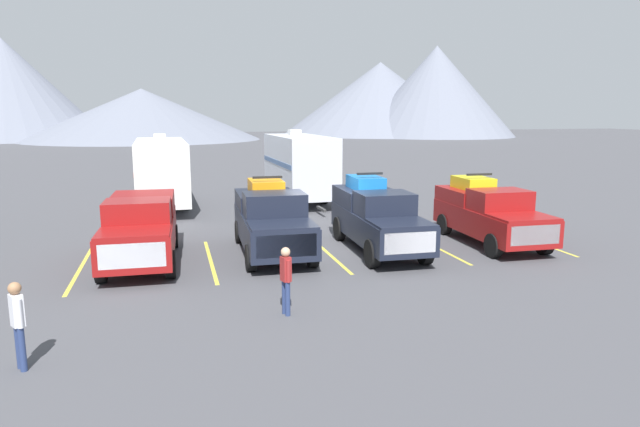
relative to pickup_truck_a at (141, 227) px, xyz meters
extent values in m
plane|color=#47474C|center=(6.12, -0.06, -1.13)|extent=(240.00, 240.00, 0.00)
cube|color=maroon|center=(-0.01, -0.17, -0.23)|extent=(2.26, 5.76, 0.99)
cube|color=maroon|center=(-0.07, -2.22, 0.31)|extent=(2.05, 1.66, 0.08)
cube|color=maroon|center=(-0.02, -0.68, 0.63)|extent=(2.00, 1.54, 0.72)
cube|color=slate|center=(-0.04, -1.27, 0.66)|extent=(1.84, 0.27, 0.53)
cube|color=maroon|center=(0.04, 1.37, 0.57)|extent=(2.12, 2.68, 0.60)
cube|color=silver|center=(-0.09, -2.99, -0.18)|extent=(1.77, 0.12, 0.69)
cylinder|color=black|center=(0.89, -2.14, -0.72)|extent=(0.31, 0.84, 0.83)
cylinder|color=black|center=(-1.02, -2.07, -0.72)|extent=(0.31, 0.84, 0.83)
cylinder|color=black|center=(1.01, 1.73, -0.72)|extent=(0.31, 0.84, 0.83)
cylinder|color=black|center=(-0.90, 1.79, -0.72)|extent=(0.31, 0.84, 0.83)
cube|color=black|center=(4.27, -0.10, -0.24)|extent=(2.28, 5.74, 0.96)
cube|color=black|center=(4.21, -2.14, 0.28)|extent=(2.06, 1.65, 0.08)
cube|color=black|center=(4.26, -0.61, 0.65)|extent=(2.02, 1.54, 0.81)
cube|color=slate|center=(4.24, -1.20, 0.69)|extent=(1.85, 0.29, 0.60)
cube|color=black|center=(4.32, 1.43, 0.51)|extent=(2.14, 2.68, 0.54)
cube|color=silver|center=(4.18, -2.91, -0.19)|extent=(1.79, 0.12, 0.67)
cylinder|color=black|center=(5.18, -2.06, -0.72)|extent=(0.31, 0.84, 0.83)
cylinder|color=black|center=(3.24, -2.00, -0.72)|extent=(0.31, 0.84, 0.83)
cylinder|color=black|center=(5.30, 1.80, -0.72)|extent=(0.31, 0.84, 0.83)
cylinder|color=black|center=(3.37, 1.86, -0.72)|extent=(0.31, 0.84, 0.83)
cube|color=orange|center=(4.32, 1.43, 1.01)|extent=(1.21, 1.71, 0.45)
cylinder|color=black|center=(4.77, 0.84, 1.00)|extent=(0.19, 0.45, 0.44)
cylinder|color=black|center=(3.83, 0.87, 1.00)|extent=(0.19, 0.45, 0.44)
cylinder|color=black|center=(4.81, 1.99, 1.00)|extent=(0.19, 0.45, 0.44)
cylinder|color=black|center=(3.87, 2.02, 1.00)|extent=(0.19, 0.45, 0.44)
cube|color=black|center=(4.30, 0.96, 1.38)|extent=(1.05, 0.11, 0.08)
cube|color=black|center=(7.89, -0.67, -0.23)|extent=(2.10, 5.80, 0.92)
cube|color=black|center=(7.83, -2.74, 0.27)|extent=(1.89, 1.67, 0.08)
cube|color=black|center=(7.88, -1.19, 0.62)|extent=(1.85, 1.55, 0.78)
cube|color=slate|center=(7.86, -1.79, 0.66)|extent=(1.69, 0.27, 0.57)
cube|color=black|center=(7.94, 0.88, 0.55)|extent=(1.96, 2.70, 0.64)
cube|color=silver|center=(7.80, -3.51, -0.18)|extent=(1.63, 0.11, 0.64)
cylinder|color=black|center=(8.71, -2.65, -0.69)|extent=(0.31, 0.90, 0.90)
cylinder|color=black|center=(6.95, -2.60, -0.69)|extent=(0.31, 0.90, 0.90)
cylinder|color=black|center=(8.84, 1.25, -0.69)|extent=(0.31, 0.90, 0.90)
cylinder|color=black|center=(7.08, 1.31, -0.69)|extent=(0.31, 0.90, 0.90)
cube|color=blue|center=(7.94, 0.88, 1.09)|extent=(1.11, 1.72, 0.45)
cylinder|color=black|center=(8.36, 0.28, 1.09)|extent=(0.19, 0.45, 0.44)
cylinder|color=black|center=(7.49, 0.31, 1.09)|extent=(0.19, 0.45, 0.44)
cylinder|color=black|center=(8.39, 1.45, 1.09)|extent=(0.19, 0.45, 0.44)
cylinder|color=black|center=(7.53, 1.47, 1.09)|extent=(0.19, 0.45, 0.44)
cube|color=black|center=(7.93, 0.40, 1.47)|extent=(0.96, 0.11, 0.08)
cube|color=maroon|center=(12.28, -0.68, -0.27)|extent=(2.24, 5.52, 0.91)
cube|color=maroon|center=(12.22, -2.64, 0.22)|extent=(2.03, 1.59, 0.08)
cube|color=maroon|center=(12.26, -1.17, 0.56)|extent=(1.98, 1.48, 0.75)
cube|color=slate|center=(12.25, -1.74, 0.60)|extent=(1.82, 0.27, 0.56)
cube|color=maroon|center=(12.33, 0.80, 0.45)|extent=(2.10, 2.57, 0.54)
cube|color=silver|center=(12.19, -3.38, -0.22)|extent=(1.75, 0.12, 0.63)
cylinder|color=black|center=(13.17, -2.56, -0.72)|extent=(0.31, 0.83, 0.82)
cylinder|color=black|center=(11.27, -2.50, -0.72)|extent=(0.31, 0.83, 0.82)
cylinder|color=black|center=(13.29, 1.15, -0.72)|extent=(0.31, 0.83, 0.82)
cylinder|color=black|center=(11.39, 1.21, -0.72)|extent=(0.31, 0.83, 0.82)
cube|color=yellow|center=(12.33, 0.80, 0.95)|extent=(1.19, 1.64, 0.45)
cylinder|color=black|center=(12.77, 0.23, 0.94)|extent=(0.19, 0.45, 0.44)
cylinder|color=black|center=(11.84, 0.26, 0.94)|extent=(0.19, 0.45, 0.44)
cylinder|color=black|center=(12.81, 1.33, 0.94)|extent=(0.19, 0.45, 0.44)
cylinder|color=black|center=(11.88, 1.36, 0.94)|extent=(0.19, 0.45, 0.44)
cube|color=black|center=(12.31, 0.35, 1.32)|extent=(1.03, 0.11, 0.08)
cube|color=gold|center=(-1.84, -0.43, -1.13)|extent=(0.12, 5.50, 0.01)
cube|color=gold|center=(2.14, -0.43, -1.13)|extent=(0.12, 5.50, 0.01)
cube|color=gold|center=(6.12, -0.43, -1.13)|extent=(0.12, 5.50, 0.01)
cube|color=gold|center=(10.10, -0.43, -1.13)|extent=(0.12, 5.50, 0.01)
cube|color=gold|center=(14.08, -0.43, -1.13)|extent=(0.12, 5.50, 0.01)
cube|color=white|center=(0.56, 10.56, 0.82)|extent=(2.58, 8.04, 2.85)
cube|color=brown|center=(-0.64, 10.53, 0.96)|extent=(0.21, 7.66, 0.24)
cube|color=silver|center=(0.53, 11.75, 2.39)|extent=(0.62, 0.71, 0.30)
cube|color=#333333|center=(0.67, 5.97, -0.82)|extent=(0.15, 1.20, 0.12)
cylinder|color=black|center=(1.68, 9.63, -0.75)|extent=(0.24, 0.77, 0.76)
cylinder|color=black|center=(-0.51, 9.57, -0.75)|extent=(0.24, 0.77, 0.76)
cylinder|color=black|center=(1.63, 11.54, -0.75)|extent=(0.24, 0.77, 0.76)
cylinder|color=black|center=(-0.56, 11.48, -0.75)|extent=(0.24, 0.77, 0.76)
cube|color=silver|center=(7.64, 10.49, 0.90)|extent=(2.64, 7.01, 3.02)
cube|color=#4C6B99|center=(6.39, 10.46, 1.05)|extent=(0.19, 6.67, 0.24)
cube|color=silver|center=(7.61, 11.53, 2.56)|extent=(0.62, 0.71, 0.30)
cube|color=#333333|center=(7.74, 6.41, -0.82)|extent=(0.15, 1.20, 0.12)
cylinder|color=black|center=(8.79, 9.68, -0.75)|extent=(0.24, 0.77, 0.76)
cylinder|color=black|center=(6.52, 9.63, -0.75)|extent=(0.24, 0.77, 0.76)
cylinder|color=black|center=(8.75, 11.35, -0.75)|extent=(0.24, 0.77, 0.76)
cylinder|color=black|center=(6.48, 11.29, -0.75)|extent=(0.24, 0.77, 0.76)
cylinder|color=navy|center=(-1.89, -7.43, -0.70)|extent=(0.13, 0.13, 0.87)
cylinder|color=navy|center=(-1.80, -7.58, -0.70)|extent=(0.13, 0.13, 0.87)
cube|color=silver|center=(-1.84, -7.51, 0.04)|extent=(0.30, 0.32, 0.61)
sphere|color=#9E704C|center=(-1.84, -7.51, 0.46)|extent=(0.23, 0.23, 0.23)
cylinder|color=silver|center=(-1.91, -7.39, 0.01)|extent=(0.10, 0.10, 0.55)
cylinder|color=silver|center=(-1.77, -7.63, 0.01)|extent=(0.10, 0.10, 0.55)
cylinder|color=navy|center=(3.57, -6.02, -0.72)|extent=(0.12, 0.12, 0.84)
cylinder|color=navy|center=(3.52, -5.85, -0.72)|extent=(0.12, 0.12, 0.84)
cube|color=maroon|center=(3.55, -5.94, 0.00)|extent=(0.25, 0.29, 0.59)
sphere|color=tan|center=(3.55, -5.94, 0.41)|extent=(0.23, 0.23, 0.23)
cylinder|color=maroon|center=(3.58, -6.07, -0.03)|extent=(0.10, 0.10, 0.53)
cylinder|color=maroon|center=(3.51, -5.81, -0.03)|extent=(0.10, 0.10, 0.53)
cone|color=slate|center=(-26.60, 93.10, 7.62)|extent=(33.90, 33.90, 17.51)
cone|color=slate|center=(-3.40, 84.85, 3.26)|extent=(40.62, 40.62, 8.78)
cone|color=slate|center=(44.77, 95.85, 6.46)|extent=(41.54, 41.54, 15.19)
cone|color=slate|center=(52.39, 85.03, 7.66)|extent=(31.15, 31.15, 17.60)
camera|label=1|loc=(1.04, -18.46, 3.65)|focal=31.39mm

